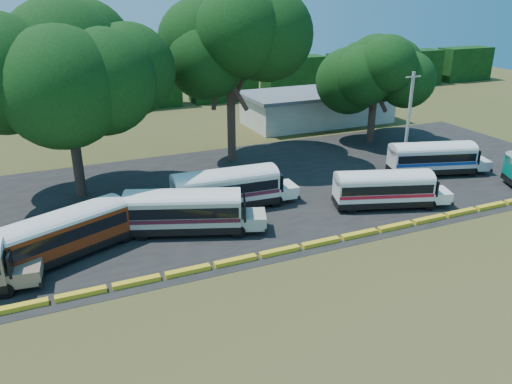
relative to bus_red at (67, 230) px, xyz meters
name	(u,v)px	position (x,y,z in m)	size (l,w,h in m)	color
ground	(308,256)	(13.62, -5.93, -1.78)	(160.00, 160.00, 0.00)	#384316
asphalt_strip	(249,189)	(14.62, 6.07, -1.77)	(64.00, 24.00, 0.02)	black
curb	(301,247)	(13.62, -4.93, -1.63)	(53.70, 0.45, 0.30)	yellow
terminal_building	(318,107)	(31.62, 24.07, 0.25)	(19.00, 9.00, 4.00)	silver
treeline_backdrop	(144,86)	(13.62, 42.07, 1.22)	(130.00, 4.00, 6.00)	black
bus_red	(67,230)	(0.00, 0.00, 0.00)	(9.60, 5.90, 3.11)	black
bus_cream_west	(186,209)	(7.62, 0.25, -0.02)	(9.73, 5.50, 3.13)	black
bus_cream_east	(228,187)	(11.66, 3.01, 0.02)	(9.81, 2.89, 3.19)	black
bus_white_red	(385,187)	(22.71, -1.51, -0.13)	(9.15, 4.86, 2.93)	black
bus_white_blue	(434,157)	(31.29, 2.85, -0.08)	(9.43, 4.74, 3.01)	black
tree_west	(63,59)	(1.66, 10.32, 9.03)	(12.01, 12.01, 15.25)	#3C281E
tree_center	(230,38)	(16.17, 13.98, 9.76)	(11.00, 11.00, 15.63)	#3C281E
tree_east	(376,67)	(32.69, 14.22, 6.29)	(9.15, 9.15, 11.47)	#3C281E
utility_pole	(409,119)	(30.58, 5.89, 2.74)	(1.60, 0.30, 8.82)	gray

